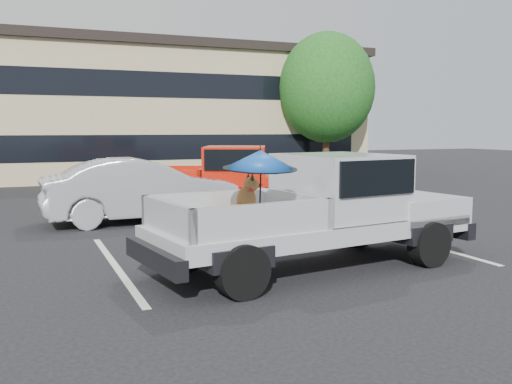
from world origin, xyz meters
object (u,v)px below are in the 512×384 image
Objects in this scene: silver_pickup at (328,204)px; silver_sedan at (142,190)px; tree_back at (212,92)px; tree_right at (327,88)px; red_pickup at (229,177)px.

silver_sedan is (-1.93, 5.83, -0.26)m from silver_pickup.
tree_back reaches higher than silver_pickup.
silver_pickup is at bearing -163.49° from silver_sedan.
tree_back reaches higher than tree_right.
tree_back is 19.43m from silver_sedan.
tree_right reaches higher than silver_pickup.
tree_back is 1.20× the size of silver_pickup.
tree_right is 8.55m from tree_back.
tree_right is at bearing 72.31° from red_pickup.
silver_pickup is at bearing -119.57° from tree_right.
tree_back is 24.24m from silver_pickup.
silver_pickup is at bearing -103.72° from tree_back.
tree_right is 17.90m from silver_pickup.
red_pickup is (-5.16, -17.06, -3.41)m from tree_back.
silver_pickup is (-8.69, -15.33, -3.16)m from tree_right.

